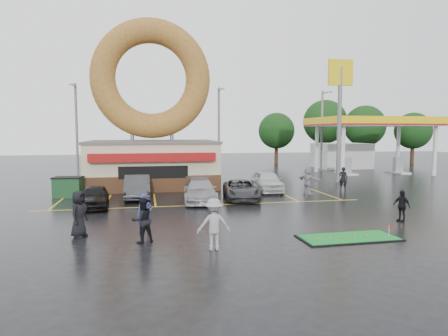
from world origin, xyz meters
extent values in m
plane|color=black|center=(0.00, 0.00, 0.00)|extent=(120.00, 120.00, 0.00)
cube|color=#472B19|center=(-3.00, 13.00, 0.60)|extent=(10.00, 8.00, 1.20)
cube|color=beige|center=(-3.00, 13.00, 2.35)|extent=(10.00, 8.00, 2.30)
cube|color=#59544C|center=(-3.00, 13.00, 3.60)|extent=(10.20, 8.20, 0.20)
cube|color=maroon|center=(-3.00, 8.70, 2.60)|extent=(9.00, 0.60, 0.60)
cylinder|color=slate|center=(-4.60, 13.00, 4.30)|extent=(0.30, 0.30, 1.20)
cylinder|color=slate|center=(-1.40, 13.00, 4.30)|extent=(0.30, 0.30, 1.20)
torus|color=brown|center=(-3.00, 13.00, 8.70)|extent=(9.60, 2.00, 9.60)
cylinder|color=silver|center=(15.00, 15.00, 2.50)|extent=(0.40, 0.40, 5.00)
cylinder|color=silver|center=(25.00, 15.00, 2.50)|extent=(0.40, 0.40, 5.00)
cylinder|color=silver|center=(15.00, 21.00, 2.50)|extent=(0.40, 0.40, 5.00)
cylinder|color=silver|center=(25.00, 21.00, 2.50)|extent=(0.40, 0.40, 5.00)
cube|color=silver|center=(20.00, 18.00, 5.25)|extent=(12.00, 8.00, 0.50)
cube|color=yellow|center=(20.00, 18.00, 5.55)|extent=(12.30, 8.30, 0.70)
cube|color=#99999E|center=(17.00, 18.00, 0.90)|extent=(0.90, 0.60, 1.60)
cube|color=#99999E|center=(23.00, 18.00, 0.90)|extent=(0.90, 0.60, 1.60)
cube|color=silver|center=(20.00, 25.00, 1.50)|extent=(6.00, 5.00, 3.00)
cylinder|color=slate|center=(13.00, 12.00, 5.00)|extent=(0.36, 0.36, 10.00)
cube|color=yellow|center=(13.00, 12.00, 9.50)|extent=(2.20, 0.30, 2.20)
cylinder|color=slate|center=(-10.00, 20.00, 4.50)|extent=(0.24, 0.24, 9.00)
cylinder|color=slate|center=(-10.00, 19.00, 8.70)|extent=(0.12, 2.00, 0.12)
cube|color=slate|center=(-10.00, 18.00, 8.65)|extent=(0.40, 0.18, 0.12)
cylinder|color=slate|center=(4.00, 21.00, 4.50)|extent=(0.24, 0.24, 9.00)
cylinder|color=slate|center=(4.00, 20.00, 8.70)|extent=(0.12, 2.00, 0.12)
cube|color=slate|center=(4.00, 19.00, 8.65)|extent=(0.40, 0.18, 0.12)
cylinder|color=slate|center=(16.00, 22.00, 4.50)|extent=(0.24, 0.24, 9.00)
cylinder|color=slate|center=(16.00, 21.00, 8.70)|extent=(0.12, 2.00, 0.12)
cube|color=slate|center=(16.00, 20.00, 8.65)|extent=(0.40, 0.18, 0.12)
cylinder|color=#332114|center=(26.00, 30.00, 1.44)|extent=(0.50, 0.50, 2.88)
sphere|color=black|center=(26.00, 30.00, 5.20)|extent=(5.60, 5.60, 5.60)
cylinder|color=#332114|center=(32.00, 28.00, 1.26)|extent=(0.50, 0.50, 2.52)
sphere|color=black|center=(32.00, 28.00, 4.55)|extent=(4.90, 4.90, 4.90)
cylinder|color=#332114|center=(22.00, 34.00, 1.62)|extent=(0.50, 0.50, 3.24)
sphere|color=black|center=(22.00, 34.00, 5.85)|extent=(6.30, 6.30, 6.30)
cylinder|color=#332114|center=(14.00, 32.00, 1.26)|extent=(0.50, 0.50, 2.52)
sphere|color=black|center=(14.00, 32.00, 4.55)|extent=(4.90, 4.90, 4.90)
imported|color=black|center=(-6.52, 3.87, 0.67)|extent=(1.83, 4.01, 1.33)
imported|color=#303133|center=(-4.12, 6.73, 0.77)|extent=(1.69, 4.72, 1.55)
imported|color=#98999D|center=(-0.18, 4.72, 0.72)|extent=(2.40, 5.09, 1.44)
imported|color=#303133|center=(2.57, 4.97, 0.64)|extent=(2.67, 4.85, 1.29)
imported|color=silver|center=(5.28, 8.00, 0.78)|extent=(2.13, 4.71, 1.57)
imported|color=navy|center=(-3.59, -3.12, 0.90)|extent=(0.74, 0.58, 1.80)
imported|color=black|center=(-3.69, -4.22, 0.91)|extent=(1.09, 0.99, 1.82)
imported|color=gray|center=(-1.04, -5.73, 0.98)|extent=(1.27, 0.73, 1.96)
imported|color=black|center=(-6.32, -2.85, 0.99)|extent=(0.94, 1.13, 1.98)
imported|color=black|center=(8.89, -2.81, 0.78)|extent=(0.67, 0.99, 1.56)
imported|color=#949597|center=(7.78, 6.25, 0.99)|extent=(1.42, 1.88, 1.97)
imported|color=black|center=(11.23, 7.67, 0.88)|extent=(0.77, 0.73, 1.76)
cube|color=#184020|center=(-8.76, 8.17, 0.65)|extent=(1.93, 1.41, 1.30)
cube|color=black|center=(4.76, -5.25, 0.02)|extent=(4.20, 1.91, 0.05)
cube|color=#15812B|center=(4.76, -5.25, 0.05)|extent=(4.01, 1.72, 0.03)
cylinder|color=silver|center=(6.46, -5.48, 0.28)|extent=(0.02, 0.02, 0.47)
cube|color=red|center=(6.53, -5.48, 0.47)|extent=(0.14, 0.01, 0.10)
camera|label=1|loc=(-3.47, -20.26, 4.46)|focal=32.00mm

